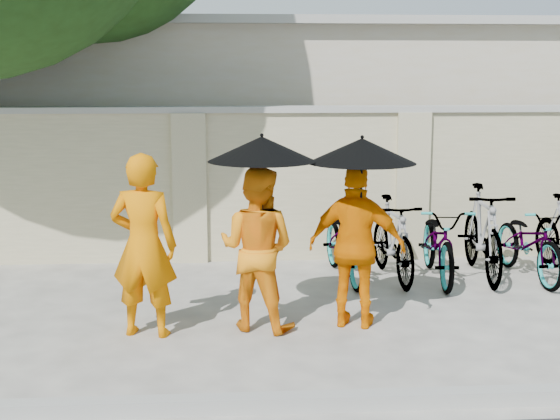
{
  "coord_description": "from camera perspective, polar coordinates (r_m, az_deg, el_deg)",
  "views": [
    {
      "loc": [
        -0.5,
        -7.25,
        2.54
      ],
      "look_at": [
        0.05,
        0.8,
        1.1
      ],
      "focal_mm": 50.0,
      "sensor_mm": 36.0,
      "label": 1
    }
  ],
  "objects": [
    {
      "name": "ground",
      "position": [
        7.69,
        0.04,
        -9.15
      ],
      "size": [
        80.0,
        80.0,
        0.0
      ],
      "primitive_type": "plane",
      "color": "#BBB6A8"
    },
    {
      "name": "kerb",
      "position": [
        6.09,
        1.18,
        -13.88
      ],
      "size": [
        40.0,
        0.16,
        0.12
      ],
      "primitive_type": "cube",
      "color": "#9A9A93",
      "rests_on": "ground"
    },
    {
      "name": "compound_wall",
      "position": [
        10.66,
        4.21,
        1.79
      ],
      "size": [
        20.0,
        0.3,
        2.0
      ],
      "primitive_type": "cube",
      "color": "#C2B791",
      "rests_on": "ground"
    },
    {
      "name": "building_behind",
      "position": [
        14.49,
        6.06,
        6.34
      ],
      "size": [
        14.0,
        6.0,
        3.2
      ],
      "primitive_type": "cube",
      "color": "#B7AFA2",
      "rests_on": "ground"
    },
    {
      "name": "monk_left",
      "position": [
        7.59,
        -9.94,
        -2.56
      ],
      "size": [
        0.73,
        0.55,
        1.79
      ],
      "primitive_type": "imported",
      "rotation": [
        0.0,
        0.0,
        2.93
      ],
      "color": "orange",
      "rests_on": "ground"
    },
    {
      "name": "monk_center",
      "position": [
        7.7,
        -1.71,
        -2.82
      ],
      "size": [
        0.98,
        0.89,
        1.63
      ],
      "primitive_type": "imported",
      "rotation": [
        0.0,
        0.0,
        2.72
      ],
      "color": "orange",
      "rests_on": "ground"
    },
    {
      "name": "parasol_center",
      "position": [
        7.46,
        -1.34,
        4.49
      ],
      "size": [
        1.05,
        1.05,
        1.0
      ],
      "color": "black",
      "rests_on": "ground"
    },
    {
      "name": "monk_right",
      "position": [
        7.78,
        5.63,
        -2.68
      ],
      "size": [
        1.04,
        0.69,
        1.64
      ],
      "primitive_type": "imported",
      "rotation": [
        0.0,
        0.0,
        2.82
      ],
      "color": "orange",
      "rests_on": "ground"
    },
    {
      "name": "parasol_right",
      "position": [
        7.55,
        6.01,
        4.33
      ],
      "size": [
        1.05,
        1.05,
        0.97
      ],
      "color": "black",
      "rests_on": "ground"
    },
    {
      "name": "bike_0",
      "position": [
        9.64,
        4.83,
        -2.33
      ],
      "size": [
        0.79,
        1.83,
        0.93
      ],
      "primitive_type": "imported",
      "rotation": [
        0.0,
        0.0,
        0.1
      ],
      "color": "gray",
      "rests_on": "ground"
    },
    {
      "name": "bike_1",
      "position": [
        9.64,
        8.25,
        -2.14
      ],
      "size": [
        0.61,
        1.73,
        1.02
      ],
      "primitive_type": "imported",
      "rotation": [
        0.0,
        0.0,
        0.08
      ],
      "color": "gray",
      "rests_on": "ground"
    },
    {
      "name": "bike_2",
      "position": [
        9.74,
        11.56,
        -2.35
      ],
      "size": [
        0.77,
        1.84,
        0.94
      ],
      "primitive_type": "imported",
      "rotation": [
        0.0,
        0.0,
        -0.08
      ],
      "color": "gray",
      "rests_on": "ground"
    },
    {
      "name": "bike_3",
      "position": [
        9.96,
        14.6,
        -1.61
      ],
      "size": [
        0.7,
        1.94,
        1.14
      ],
      "primitive_type": "imported",
      "rotation": [
        0.0,
        0.0,
        -0.09
      ],
      "color": "gray",
      "rests_on": "ground"
    },
    {
      "name": "bike_4",
      "position": [
        10.1,
        17.77,
        -2.26
      ],
      "size": [
        0.75,
        1.79,
        0.92
      ],
      "primitive_type": "imported",
      "rotation": [
        0.0,
        0.0,
        0.08
      ],
      "color": "gray",
      "rests_on": "ground"
    }
  ]
}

